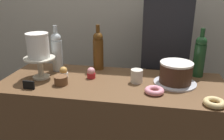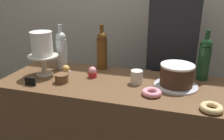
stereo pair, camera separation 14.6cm
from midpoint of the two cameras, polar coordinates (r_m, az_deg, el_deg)
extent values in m
cube|color=#BCB7A8|center=(2.21, 8.49, 15.59)|extent=(6.00, 0.05, 2.60)
cube|color=brown|center=(1.71, 2.55, -16.72)|extent=(1.43, 0.56, 0.88)
cylinder|color=beige|center=(1.64, -13.75, -1.04)|extent=(0.11, 0.11, 0.01)
cylinder|color=beige|center=(1.62, -13.94, 1.13)|extent=(0.04, 0.04, 0.12)
cylinder|color=beige|center=(1.60, -14.13, 3.32)|extent=(0.20, 0.20, 0.01)
cylinder|color=white|center=(1.58, -14.37, 6.05)|extent=(0.14, 0.14, 0.15)
cylinder|color=white|center=(1.56, -14.62, 8.88)|extent=(0.14, 0.14, 0.01)
cylinder|color=silver|center=(1.49, 18.12, -3.72)|extent=(0.26, 0.26, 0.01)
cylinder|color=#3D2619|center=(1.47, 18.39, -1.41)|extent=(0.20, 0.20, 0.12)
cylinder|color=white|center=(1.45, 18.67, 1.01)|extent=(0.20, 0.20, 0.01)
cylinder|color=#5B3814|center=(1.69, 0.00, 3.89)|extent=(0.08, 0.08, 0.22)
sphere|color=#5B3814|center=(1.66, 0.00, 8.11)|extent=(0.07, 0.07, 0.07)
cylinder|color=#5B3814|center=(1.65, 0.00, 9.83)|extent=(0.03, 0.03, 0.08)
cylinder|color=#193D1E|center=(1.63, 24.04, 1.46)|extent=(0.08, 0.08, 0.22)
sphere|color=#193D1E|center=(1.60, 24.68, 5.79)|extent=(0.07, 0.07, 0.07)
cylinder|color=#193D1E|center=(1.58, 24.94, 7.56)|extent=(0.03, 0.03, 0.08)
cylinder|color=#B2BCC1|center=(1.71, -9.86, 3.82)|extent=(0.08, 0.08, 0.22)
sphere|color=#B2BCC1|center=(1.68, -10.11, 7.98)|extent=(0.07, 0.07, 0.07)
cylinder|color=#B2BCC1|center=(1.67, -10.22, 9.68)|extent=(0.03, 0.03, 0.08)
cylinder|color=red|center=(1.55, -2.14, -1.25)|extent=(0.06, 0.06, 0.03)
sphere|color=pink|center=(1.54, -2.16, -0.16)|extent=(0.05, 0.05, 0.05)
cylinder|color=white|center=(1.60, -8.66, -0.79)|extent=(0.06, 0.06, 0.03)
sphere|color=#CC9347|center=(1.59, -8.72, 0.26)|extent=(0.05, 0.05, 0.05)
torus|color=#E0C17F|center=(1.28, 26.36, -8.44)|extent=(0.11, 0.11, 0.03)
torus|color=pink|center=(1.34, 12.85, -5.48)|extent=(0.11, 0.11, 0.03)
cylinder|color=brown|center=(1.49, -9.52, -2.86)|extent=(0.08, 0.08, 0.01)
cylinder|color=brown|center=(1.49, -9.55, -2.47)|extent=(0.08, 0.08, 0.01)
cylinder|color=brown|center=(1.49, -9.57, -2.08)|extent=(0.08, 0.08, 0.01)
cylinder|color=brown|center=(1.48, -9.60, -1.69)|extent=(0.08, 0.08, 0.01)
cylinder|color=brown|center=(1.48, -9.62, -1.29)|extent=(0.08, 0.08, 0.01)
cube|color=black|center=(1.49, -16.88, -2.78)|extent=(0.07, 0.01, 0.05)
cylinder|color=silver|center=(1.46, 8.93, -1.77)|extent=(0.08, 0.08, 0.08)
cube|color=black|center=(2.11, 15.11, -10.30)|extent=(0.28, 0.18, 0.85)
cube|color=#232328|center=(1.86, 17.06, 8.68)|extent=(0.36, 0.22, 0.55)
camera|label=1|loc=(0.07, -87.14, 1.04)|focal=37.17mm
camera|label=2|loc=(0.07, 92.86, -1.04)|focal=37.17mm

